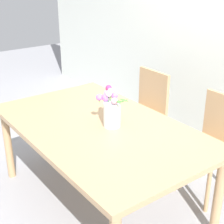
# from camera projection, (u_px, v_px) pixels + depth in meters

# --- Properties ---
(ground_plane) EXTENTS (12.00, 12.00, 0.00)m
(ground_plane) POSITION_uv_depth(u_px,v_px,m) (100.00, 201.00, 2.97)
(ground_plane) COLOR #939399
(dining_table) EXTENTS (1.83, 1.10, 0.74)m
(dining_table) POSITION_uv_depth(u_px,v_px,m) (99.00, 133.00, 2.71)
(dining_table) COLOR tan
(dining_table) RESTS_ON ground_plane
(chair_left) EXTENTS (0.42, 0.42, 0.90)m
(chair_left) POSITION_uv_depth(u_px,v_px,m) (145.00, 107.00, 3.59)
(chair_left) COLOR tan
(chair_left) RESTS_ON ground_plane
(chair_right) EXTENTS (0.42, 0.42, 0.90)m
(chair_right) POSITION_uv_depth(u_px,v_px,m) (215.00, 139.00, 2.92)
(chair_right) COLOR tan
(chair_right) RESTS_ON ground_plane
(flower_vase) EXTENTS (0.23, 0.20, 0.31)m
(flower_vase) POSITION_uv_depth(u_px,v_px,m) (111.00, 109.00, 2.62)
(flower_vase) COLOR silver
(flower_vase) RESTS_ON dining_table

